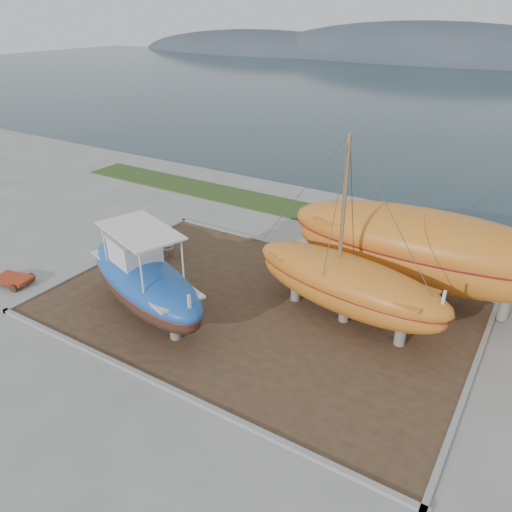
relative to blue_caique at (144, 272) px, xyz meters
The scene contains 10 objects.
ground 4.42m from the blue_caique, 16.96° to the right, with size 140.00×140.00×0.00m, color gray.
dirt_patch 5.13m from the blue_caique, 37.33° to the left, with size 18.00×12.00×0.06m, color #422D1E.
curb_frame 5.11m from the blue_caique, 37.33° to the left, with size 18.60×12.60×0.15m, color gray, non-canonical shape.
grass_strip 14.97m from the blue_caique, 75.37° to the left, with size 44.00×3.00×0.08m, color #284219.
sea 68.99m from the blue_caique, 86.89° to the left, with size 260.00×100.00×0.04m, color #1D333A, non-canonical shape.
blue_caique is the anchor object (origin of this frame).
white_dinghy 6.49m from the blue_caique, 132.17° to the left, with size 3.86×1.45×1.16m, color silver, non-canonical shape.
orange_sailboat 8.70m from the blue_caique, 28.01° to the left, with size 8.88×2.62×7.89m, color #C36B1E, non-canonical shape.
orange_bare_hull 12.20m from the blue_caique, 38.08° to the left, with size 12.44×3.73×4.08m, color #C36B1E, non-canonical shape.
red_trailer 7.68m from the blue_caique, 168.28° to the right, with size 2.59×1.30×0.37m, color #AB3213, non-canonical shape.
Camera 1 is at (10.00, -11.93, 12.03)m, focal length 35.00 mm.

